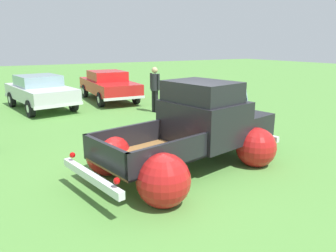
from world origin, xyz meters
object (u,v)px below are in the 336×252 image
object	(u,v)px
show_car_0	(40,91)
show_car_1	(108,84)
vintage_pickup_truck	(196,133)
spectator_0	(155,86)

from	to	relation	value
show_car_0	show_car_1	world-z (taller)	same
vintage_pickup_truck	show_car_0	size ratio (longest dim) A/B	1.10
vintage_pickup_truck	show_car_1	size ratio (longest dim) A/B	1.03
show_car_1	spectator_0	world-z (taller)	spectator_0
show_car_0	spectator_0	xyz separation A→B (m)	(3.93, -3.05, 0.27)
spectator_0	vintage_pickup_truck	bearing A→B (deg)	-125.37
vintage_pickup_truck	spectator_0	world-z (taller)	vintage_pickup_truck
vintage_pickup_truck	show_car_1	bearing A→B (deg)	71.13
vintage_pickup_truck	show_car_0	distance (m)	8.95
show_car_1	spectator_0	xyz separation A→B (m)	(0.68, -3.66, 0.27)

